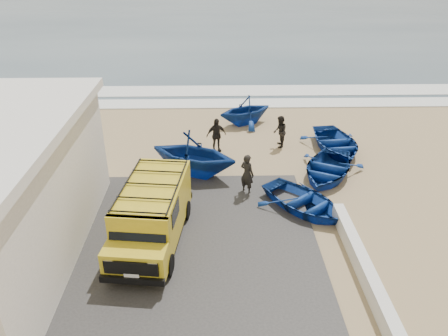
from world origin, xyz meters
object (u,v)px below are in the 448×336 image
object	(u,v)px
boat_near_right	(327,168)
boat_far_left	(245,110)
fisherman_front	(247,174)
fisherman_middle	(280,132)
boat_near_left	(304,202)
fisherman_back	(216,135)
parapet	(363,267)
van	(152,212)
boat_mid_right	(336,143)
boat_mid_left	(193,154)

from	to	relation	value
boat_near_right	boat_far_left	world-z (taller)	boat_far_left
fisherman_front	fisherman_middle	distance (m)	4.54
boat_near_left	fisherman_back	size ratio (longest dim) A/B	2.14
boat_near_left	fisherman_middle	xyz separation A→B (m)	(-0.15, 5.45, 0.40)
parapet	boat_near_right	world-z (taller)	boat_near_right
boat_near_right	fisherman_middle	distance (m)	3.37
van	boat_near_left	size ratio (longest dim) A/B	1.40
parapet	boat_near_right	size ratio (longest dim) A/B	1.63
boat_mid_right	van	bearing A→B (deg)	-145.39
boat_near_right	fisherman_back	world-z (taller)	fisherman_back
boat_near_left	boat_mid_left	xyz separation A→B (m)	(-4.07, 2.76, 0.61)
boat_mid_left	boat_mid_right	world-z (taller)	boat_mid_left
boat_mid_left	fisherman_middle	world-z (taller)	boat_mid_left
boat_mid_left	boat_near_left	bearing A→B (deg)	-101.00
boat_mid_left	fisherman_middle	distance (m)	4.76
boat_near_left	van	bearing A→B (deg)	158.68
boat_far_left	fisherman_middle	size ratio (longest dim) A/B	1.94
boat_near_right	fisherman_middle	bearing A→B (deg)	144.39
boat_near_right	boat_mid_right	world-z (taller)	boat_mid_right
boat_far_left	fisherman_middle	xyz separation A→B (m)	(1.43, -2.92, -0.02)
boat_near_left	fisherman_front	bearing A→B (deg)	107.97
parapet	fisherman_middle	world-z (taller)	fisherman_middle
boat_far_left	fisherman_front	world-z (taller)	fisherman_front
parapet	fisherman_front	size ratio (longest dim) A/B	3.71
boat_near_left	parapet	bearing A→B (deg)	-111.28
van	fisherman_middle	xyz separation A→B (m)	(5.04, 7.09, -0.31)
van	fisherman_middle	bearing A→B (deg)	61.33
boat_far_left	fisherman_back	bearing A→B (deg)	-51.51
boat_near_left	fisherman_back	xyz separation A→B (m)	(-3.12, 5.03, 0.45)
boat_near_left	fisherman_front	xyz separation A→B (m)	(-1.97, 1.29, 0.45)
boat_near_left	boat_far_left	world-z (taller)	boat_far_left
parapet	van	bearing A→B (deg)	163.80
boat_mid_right	parapet	bearing A→B (deg)	-105.19
boat_far_left	boat_near_left	bearing A→B (deg)	-16.09
boat_near_left	fisherman_back	bearing A→B (deg)	82.95
parapet	boat_mid_right	distance (m)	8.53
van	boat_mid_right	bearing A→B (deg)	47.78
boat_near_left	boat_near_right	bearing A→B (deg)	21.55
parapet	fisherman_back	bearing A→B (deg)	116.40
parapet	boat_far_left	xyz separation A→B (m)	(-2.68, 11.84, 0.50)
boat_near_right	boat_mid_right	bearing A→B (deg)	94.87
parapet	boat_mid_left	xyz separation A→B (m)	(-5.17, 6.23, 0.69)
van	fisherman_front	size ratio (longest dim) A/B	2.97
fisherman_middle	fisherman_back	distance (m)	3.00
van	boat_near_left	distance (m)	5.49
parapet	boat_near_left	xyz separation A→B (m)	(-1.10, 3.47, 0.08)
fisherman_middle	van	bearing A→B (deg)	-30.49
boat_near_right	fisherman_middle	xyz separation A→B (m)	(-1.57, 2.95, 0.38)
boat_mid_right	boat_mid_left	bearing A→B (deg)	-167.66
van	parapet	bearing A→B (deg)	-9.49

